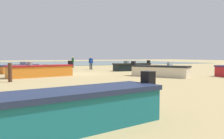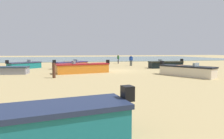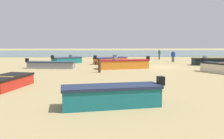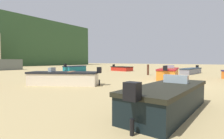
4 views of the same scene
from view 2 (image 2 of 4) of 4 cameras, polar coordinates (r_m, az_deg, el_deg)
ground_plane at (r=20.80m, az=1.50°, el=-0.38°), size 160.00×160.00×0.00m
tidal_water at (r=56.37m, az=-7.04°, el=3.34°), size 80.00×36.00×0.06m
boat_cream_1 at (r=17.45m, az=21.64°, el=-0.36°), size 3.50×4.70×1.23m
boat_teal_2 at (r=25.75m, az=-25.04°, el=1.19°), size 3.85×3.67×1.14m
boat_orange_3 at (r=18.90m, az=-8.88°, el=0.44°), size 5.51×2.58×1.26m
boat_black_5 at (r=25.17m, az=15.98°, el=1.44°), size 4.57×1.59×1.18m
boat_orange_6 at (r=24.81m, az=-12.39°, el=1.42°), size 4.54×3.95×1.13m
boat_grey_7 at (r=20.45m, az=-30.77°, el=-0.21°), size 5.26×1.75×1.05m
boat_teal_8 at (r=4.70m, az=-21.16°, el=-15.74°), size 4.52×1.97×1.23m
mooring_post_near_water at (r=15.80m, az=-17.25°, el=-0.28°), size 0.25×0.25×1.22m
beach_walker_foreground at (r=27.96m, az=5.80°, el=3.06°), size 0.53×0.44×1.62m
beach_walker_distant at (r=32.78m, az=1.90°, el=3.45°), size 0.38×0.54×1.62m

